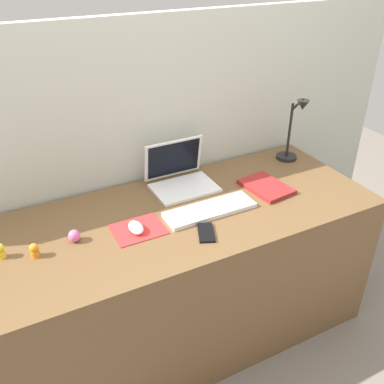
{
  "coord_description": "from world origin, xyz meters",
  "views": [
    {
      "loc": [
        -0.7,
        -1.41,
        1.77
      ],
      "look_at": [
        0.03,
        0.0,
        0.83
      ],
      "focal_mm": 39.92,
      "sensor_mm": 36.0,
      "label": 1
    }
  ],
  "objects_px": {
    "desk_lamp": "(294,132)",
    "notebook_pad": "(266,187)",
    "laptop": "(179,175)",
    "toy_figurine_yellow": "(0,251)",
    "keyboard": "(210,210)",
    "mouse": "(136,228)",
    "toy_figurine_orange": "(34,250)",
    "cell_phone": "(207,233)",
    "toy_figurine_pink": "(74,236)"
  },
  "relations": [
    {
      "from": "mouse",
      "to": "toy_figurine_pink",
      "type": "bearing_deg",
      "value": 167.77
    },
    {
      "from": "keyboard",
      "to": "toy_figurine_yellow",
      "type": "bearing_deg",
      "value": 174.07
    },
    {
      "from": "keyboard",
      "to": "toy_figurine_pink",
      "type": "height_order",
      "value": "toy_figurine_pink"
    },
    {
      "from": "keyboard",
      "to": "toy_figurine_orange",
      "type": "height_order",
      "value": "toy_figurine_orange"
    },
    {
      "from": "laptop",
      "to": "notebook_pad",
      "type": "height_order",
      "value": "laptop"
    },
    {
      "from": "keyboard",
      "to": "laptop",
      "type": "bearing_deg",
      "value": 92.43
    },
    {
      "from": "notebook_pad",
      "to": "toy_figurine_yellow",
      "type": "distance_m",
      "value": 1.19
    },
    {
      "from": "laptop",
      "to": "toy_figurine_yellow",
      "type": "distance_m",
      "value": 0.86
    },
    {
      "from": "notebook_pad",
      "to": "toy_figurine_pink",
      "type": "relative_size",
      "value": 4.63
    },
    {
      "from": "laptop",
      "to": "toy_figurine_orange",
      "type": "distance_m",
      "value": 0.77
    },
    {
      "from": "desk_lamp",
      "to": "notebook_pad",
      "type": "relative_size",
      "value": 1.5
    },
    {
      "from": "mouse",
      "to": "toy_figurine_yellow",
      "type": "height_order",
      "value": "toy_figurine_yellow"
    },
    {
      "from": "keyboard",
      "to": "notebook_pad",
      "type": "bearing_deg",
      "value": 9.14
    },
    {
      "from": "keyboard",
      "to": "toy_figurine_orange",
      "type": "relative_size",
      "value": 7.01
    },
    {
      "from": "mouse",
      "to": "laptop",
      "type": "bearing_deg",
      "value": 39.42
    },
    {
      "from": "toy_figurine_orange",
      "to": "cell_phone",
      "type": "bearing_deg",
      "value": -14.7
    },
    {
      "from": "cell_phone",
      "to": "toy_figurine_pink",
      "type": "bearing_deg",
      "value": -178.74
    },
    {
      "from": "notebook_pad",
      "to": "toy_figurine_yellow",
      "type": "bearing_deg",
      "value": 171.62
    },
    {
      "from": "laptop",
      "to": "toy_figurine_orange",
      "type": "relative_size",
      "value": 5.13
    },
    {
      "from": "notebook_pad",
      "to": "toy_figurine_pink",
      "type": "bearing_deg",
      "value": 172.81
    },
    {
      "from": "keyboard",
      "to": "cell_phone",
      "type": "xyz_separation_m",
      "value": [
        -0.09,
        -0.13,
        -0.01
      ]
    },
    {
      "from": "cell_phone",
      "to": "toy_figurine_orange",
      "type": "relative_size",
      "value": 2.19
    },
    {
      "from": "keyboard",
      "to": "toy_figurine_pink",
      "type": "xyz_separation_m",
      "value": [
        -0.58,
        0.06,
        0.02
      ]
    },
    {
      "from": "mouse",
      "to": "notebook_pad",
      "type": "xyz_separation_m",
      "value": [
        0.68,
        0.04,
        -0.01
      ]
    },
    {
      "from": "cell_phone",
      "to": "notebook_pad",
      "type": "distance_m",
      "value": 0.47
    },
    {
      "from": "mouse",
      "to": "toy_figurine_orange",
      "type": "relative_size",
      "value": 1.64
    },
    {
      "from": "mouse",
      "to": "toy_figurine_orange",
      "type": "height_order",
      "value": "toy_figurine_orange"
    },
    {
      "from": "toy_figurine_yellow",
      "to": "desk_lamp",
      "type": "bearing_deg",
      "value": 5.88
    },
    {
      "from": "desk_lamp",
      "to": "toy_figurine_orange",
      "type": "relative_size",
      "value": 6.16
    },
    {
      "from": "toy_figurine_orange",
      "to": "mouse",
      "type": "bearing_deg",
      "value": -3.66
    },
    {
      "from": "keyboard",
      "to": "toy_figurine_pink",
      "type": "distance_m",
      "value": 0.59
    },
    {
      "from": "laptop",
      "to": "desk_lamp",
      "type": "xyz_separation_m",
      "value": [
        0.65,
        -0.04,
        0.11
      ]
    },
    {
      "from": "desk_lamp",
      "to": "notebook_pad",
      "type": "xyz_separation_m",
      "value": [
        -0.29,
        -0.19,
        -0.16
      ]
    },
    {
      "from": "toy_figurine_orange",
      "to": "keyboard",
      "type": "bearing_deg",
      "value": -2.72
    },
    {
      "from": "toy_figurine_pink",
      "to": "keyboard",
      "type": "bearing_deg",
      "value": -6.04
    },
    {
      "from": "toy_figurine_yellow",
      "to": "keyboard",
      "type": "bearing_deg",
      "value": -5.93
    },
    {
      "from": "desk_lamp",
      "to": "toy_figurine_pink",
      "type": "distance_m",
      "value": 1.24
    },
    {
      "from": "desk_lamp",
      "to": "toy_figurine_pink",
      "type": "relative_size",
      "value": 6.95
    },
    {
      "from": "notebook_pad",
      "to": "toy_figurine_pink",
      "type": "distance_m",
      "value": 0.92
    },
    {
      "from": "mouse",
      "to": "cell_phone",
      "type": "xyz_separation_m",
      "value": [
        0.25,
        -0.14,
        -0.02
      ]
    },
    {
      "from": "toy_figurine_yellow",
      "to": "cell_phone",
      "type": "bearing_deg",
      "value": -16.34
    },
    {
      "from": "desk_lamp",
      "to": "toy_figurine_pink",
      "type": "height_order",
      "value": "desk_lamp"
    },
    {
      "from": "toy_figurine_pink",
      "to": "notebook_pad",
      "type": "bearing_deg",
      "value": -0.43
    },
    {
      "from": "laptop",
      "to": "mouse",
      "type": "bearing_deg",
      "value": -140.58
    },
    {
      "from": "keyboard",
      "to": "toy_figurine_yellow",
      "type": "height_order",
      "value": "toy_figurine_yellow"
    },
    {
      "from": "notebook_pad",
      "to": "toy_figurine_yellow",
      "type": "relative_size",
      "value": 3.88
    },
    {
      "from": "mouse",
      "to": "cell_phone",
      "type": "height_order",
      "value": "mouse"
    },
    {
      "from": "laptop",
      "to": "toy_figurine_orange",
      "type": "bearing_deg",
      "value": -161.25
    },
    {
      "from": "notebook_pad",
      "to": "mouse",
      "type": "bearing_deg",
      "value": 177.01
    },
    {
      "from": "laptop",
      "to": "keyboard",
      "type": "distance_m",
      "value": 0.29
    }
  ]
}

